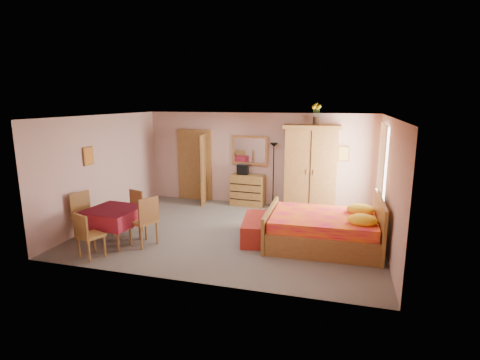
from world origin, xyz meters
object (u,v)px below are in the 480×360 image
(sunflower_vase, at_px, (316,114))
(chair_west, at_px, (87,216))
(wardrobe, at_px, (311,168))
(chair_north, at_px, (130,212))
(chest_of_drawers, at_px, (248,190))
(chair_south, at_px, (91,235))
(bench, at_px, (255,228))
(dining_table, at_px, (115,226))
(bed, at_px, (323,220))
(chair_east, at_px, (143,221))
(wall_mirror, at_px, (250,150))
(floor_lamp, at_px, (273,175))
(stereo, at_px, (243,169))

(sunflower_vase, height_order, chair_west, sunflower_vase)
(wardrobe, xyz_separation_m, chair_north, (-3.72, -2.87, -0.68))
(chest_of_drawers, bearing_deg, chair_south, -111.15)
(bench, xyz_separation_m, chair_north, (-2.80, -0.39, 0.25))
(chest_of_drawers, relative_size, dining_table, 0.92)
(wardrobe, height_order, sunflower_vase, sunflower_vase)
(bed, distance_m, chair_west, 4.99)
(sunflower_vase, bearing_deg, chair_east, -131.72)
(wall_mirror, xyz_separation_m, floor_lamp, (0.71, -0.11, -0.65))
(dining_table, bearing_deg, sunflower_vase, 43.56)
(stereo, xyz_separation_m, chair_west, (-2.49, -3.54, -0.52))
(sunflower_vase, bearing_deg, stereo, -179.07)
(wardrobe, xyz_separation_m, chair_south, (-3.69, -4.28, -0.71))
(chair_west, bearing_deg, floor_lamp, 155.71)
(sunflower_vase, bearing_deg, bed, -80.67)
(floor_lamp, xyz_separation_m, chair_east, (-2.04, -3.57, -0.38))
(sunflower_vase, relative_size, chair_west, 0.55)
(chair_west, xyz_separation_m, chair_east, (1.32, 0.05, 0.01))
(bench, bearing_deg, floor_lamp, 92.45)
(chair_south, bearing_deg, dining_table, 111.52)
(stereo, height_order, bench, stereo)
(wardrobe, height_order, bench, wardrobe)
(wall_mirror, height_order, bed, wall_mirror)
(floor_lamp, bearing_deg, chair_south, -121.06)
(bed, xyz_separation_m, dining_table, (-4.20, -1.04, -0.16))
(floor_lamp, height_order, chair_east, floor_lamp)
(floor_lamp, distance_m, wardrobe, 1.07)
(stereo, bearing_deg, bed, -46.54)
(chair_west, bearing_deg, chair_east, 110.66)
(sunflower_vase, xyz_separation_m, chair_east, (-3.14, -3.53, -2.07))
(floor_lamp, relative_size, chair_north, 1.90)
(dining_table, bearing_deg, bed, 13.95)
(wall_mirror, bearing_deg, chair_south, -110.82)
(floor_lamp, distance_m, bench, 2.70)
(chest_of_drawers, relative_size, chair_north, 0.98)
(chair_north, bearing_deg, bed, -154.89)
(floor_lamp, distance_m, chair_south, 5.17)
(wall_mirror, bearing_deg, bench, -70.74)
(stereo, bearing_deg, wall_mirror, 48.41)
(chest_of_drawers, relative_size, bed, 0.41)
(chair_west, bearing_deg, stereo, 163.45)
(chest_of_drawers, distance_m, chair_south, 4.73)
(bench, height_order, dining_table, dining_table)
(wall_mirror, distance_m, chair_west, 4.69)
(chest_of_drawers, xyz_separation_m, stereo, (-0.16, 0.03, 0.59))
(wall_mirror, distance_m, sunflower_vase, 2.09)
(stereo, height_order, dining_table, stereo)
(sunflower_vase, distance_m, dining_table, 5.67)
(dining_table, bearing_deg, chair_west, 178.25)
(dining_table, height_order, chair_south, chair_south)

